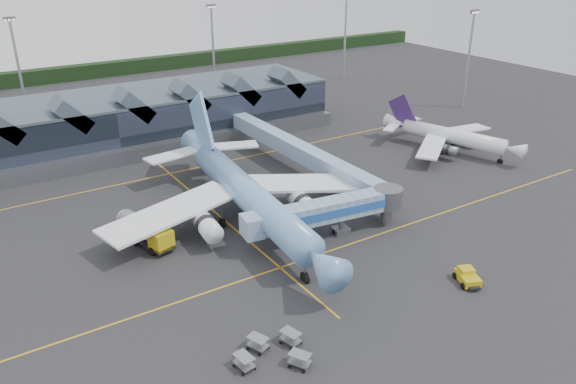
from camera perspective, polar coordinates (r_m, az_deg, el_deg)
ground at (r=75.15m, az=-4.03°, el=-4.96°), size 260.00×260.00×0.00m
taxi_stripes at (r=83.12m, az=-7.36°, el=-2.10°), size 120.00×60.00×0.01m
tree_line_far at (r=174.27m, az=-22.12°, el=11.02°), size 260.00×4.00×4.00m
terminal at (r=112.99m, az=-18.17°, el=6.70°), size 90.00×22.25×12.52m
light_masts at (r=133.63m, az=-9.45°, el=13.50°), size 132.40×42.56×22.45m
main_airliner at (r=78.48m, az=-4.40°, el=0.03°), size 41.36×47.78×15.34m
regional_jet at (r=110.32m, az=15.97°, el=5.56°), size 24.46×27.35×9.57m
jet_bridge at (r=75.05m, az=4.82°, el=-1.80°), size 23.56×6.25×5.40m
fuel_truck at (r=76.06m, az=-14.49°, el=-3.69°), size 4.93×10.42×3.48m
pushback_tug at (r=69.30m, az=17.78°, el=-8.21°), size 3.35×4.10×1.65m
baggage_carts at (r=55.70m, az=-1.51°, el=-15.73°), size 7.21×6.54×1.41m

